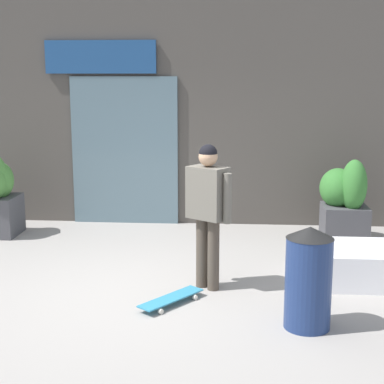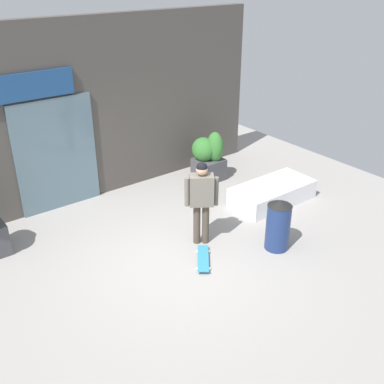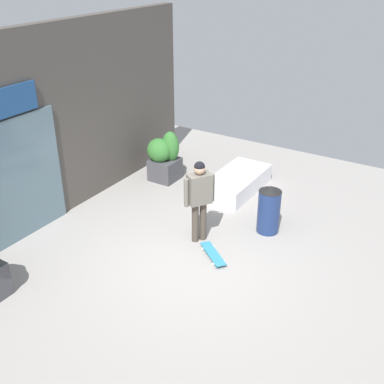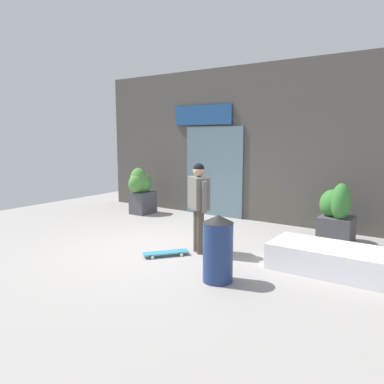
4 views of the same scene
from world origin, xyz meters
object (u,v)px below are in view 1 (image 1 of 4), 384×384
object	(u,v)px
skateboard	(171,298)
planter_box_right	(344,202)
skateboarder	(208,202)
trash_bin	(308,278)

from	to	relation	value
skateboard	planter_box_right	distance (m)	3.45
skateboarder	trash_bin	size ratio (longest dim) A/B	1.65
trash_bin	planter_box_right	bearing A→B (deg)	73.99
skateboard	planter_box_right	size ratio (longest dim) A/B	0.63
skateboard	skateboarder	bearing A→B (deg)	-176.89
skateboarder	skateboard	bearing A→B (deg)	-0.75
skateboard	trash_bin	bearing A→B (deg)	108.71
skateboarder	planter_box_right	size ratio (longest dim) A/B	1.35
planter_box_right	trash_bin	bearing A→B (deg)	-106.01
skateboarder	skateboard	xyz separation A→B (m)	(-0.35, -0.51, -0.92)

